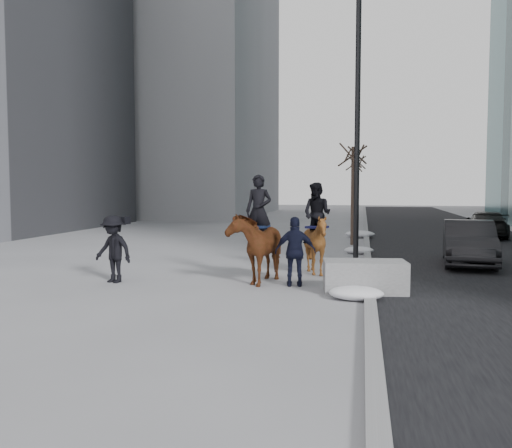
% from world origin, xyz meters
% --- Properties ---
extents(ground, '(120.00, 120.00, 0.00)m').
position_xyz_m(ground, '(0.00, 0.00, 0.00)').
color(ground, gray).
rests_on(ground, ground).
extents(road, '(8.00, 90.00, 0.01)m').
position_xyz_m(road, '(7.00, 10.00, 0.01)').
color(road, black).
rests_on(road, ground).
extents(curb, '(0.25, 90.00, 0.12)m').
position_xyz_m(curb, '(3.00, 10.00, 0.06)').
color(curb, gray).
rests_on(curb, ground).
extents(planter, '(2.02, 1.19, 0.76)m').
position_xyz_m(planter, '(2.89, -0.15, 0.38)').
color(planter, gray).
rests_on(planter, ground).
extents(car_near, '(1.98, 4.44, 1.42)m').
position_xyz_m(car_near, '(6.17, 5.16, 0.71)').
color(car_near, black).
rests_on(car_near, ground).
extents(car_far, '(2.39, 4.66, 1.29)m').
position_xyz_m(car_far, '(8.82, 15.21, 0.65)').
color(car_far, black).
rests_on(car_far, ground).
extents(tree_near, '(1.20, 1.20, 4.66)m').
position_xyz_m(tree_near, '(2.40, 10.45, 2.33)').
color(tree_near, '#32241D').
rests_on(tree_near, ground).
extents(tree_far, '(1.20, 1.20, 4.80)m').
position_xyz_m(tree_far, '(2.40, 20.86, 2.40)').
color(tree_far, '#352B1F').
rests_on(tree_far, ground).
extents(mounted_left, '(1.32, 2.31, 2.82)m').
position_xyz_m(mounted_left, '(0.12, 0.83, 1.05)').
color(mounted_left, '#472B0E').
rests_on(mounted_left, ground).
extents(mounted_right, '(1.91, 2.00, 2.62)m').
position_xyz_m(mounted_right, '(1.54, 2.29, 1.05)').
color(mounted_right, '#4F280F').
rests_on(mounted_right, ground).
extents(feeder, '(1.08, 0.93, 1.75)m').
position_xyz_m(feeder, '(1.17, 0.37, 0.88)').
color(feeder, black).
rests_on(feeder, ground).
extents(camera_crew, '(1.27, 0.95, 1.75)m').
position_xyz_m(camera_crew, '(-3.55, -0.01, 0.89)').
color(camera_crew, black).
rests_on(camera_crew, ground).
extents(lamppost, '(0.25, 1.87, 9.09)m').
position_xyz_m(lamppost, '(2.60, 5.55, 4.99)').
color(lamppost, black).
rests_on(lamppost, ground).
extents(snow_piles, '(1.43, 15.54, 0.36)m').
position_xyz_m(snow_piles, '(2.70, 6.53, 0.17)').
color(snow_piles, silver).
rests_on(snow_piles, ground).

